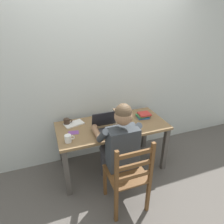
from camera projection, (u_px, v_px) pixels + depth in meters
name	position (u px, v px, depth m)	size (l,w,h in m)	color
ground_plane	(112.00, 166.00, 2.93)	(8.00, 8.00, 0.00)	#56514C
back_wall	(102.00, 74.00, 2.71)	(6.00, 0.04, 2.60)	beige
desk	(112.00, 131.00, 2.66)	(1.47, 0.69, 0.71)	olive
seated_person	(119.00, 145.00, 2.25)	(0.50, 0.60, 1.25)	#33383D
wooden_chair	(128.00, 176.00, 2.11)	(0.42, 0.42, 0.94)	brown
laptop	(107.00, 127.00, 2.46)	(0.33, 0.30, 0.23)	#232328
computer_mouse	(128.00, 130.00, 2.47)	(0.06, 0.10, 0.03)	black
coffee_mug_white	(68.00, 139.00, 2.24)	(0.12, 0.08, 0.09)	white
coffee_mug_dark	(67.00, 122.00, 2.60)	(0.12, 0.08, 0.09)	#38281E
book_stack_main	(143.00, 115.00, 2.79)	(0.19, 0.17, 0.07)	#2D5B9E
book_stack_side	(117.00, 119.00, 2.71)	(0.17, 0.15, 0.06)	white
paper_pile_near_laptop	(74.00, 124.00, 2.63)	(0.25, 0.15, 0.02)	white
paper_pile_back_corner	(121.00, 128.00, 2.54)	(0.21, 0.15, 0.01)	white
landscape_photo_print	(74.00, 133.00, 2.44)	(0.13, 0.09, 0.00)	#7A4293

